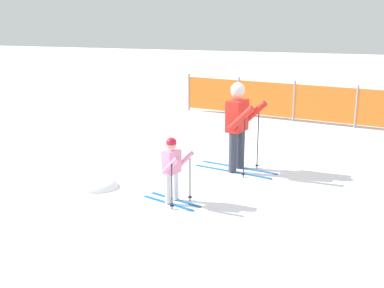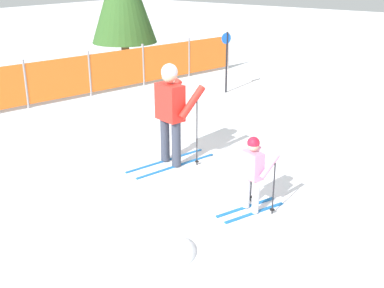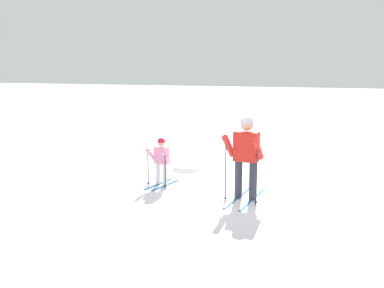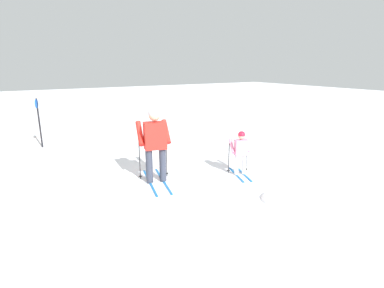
% 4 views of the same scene
% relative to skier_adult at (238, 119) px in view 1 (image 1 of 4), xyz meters
% --- Properties ---
extents(ground_plane, '(60.00, 60.00, 0.00)m').
position_rel_skier_adult_xyz_m(ground_plane, '(-0.23, -0.18, -1.02)').
color(ground_plane, white).
extents(skier_adult, '(1.66, 0.81, 1.72)m').
position_rel_skier_adult_xyz_m(skier_adult, '(0.00, 0.00, 0.00)').
color(skier_adult, '#1966B2').
rests_on(skier_adult, ground_plane).
extents(skier_child, '(1.03, 0.60, 1.08)m').
position_rel_skier_adult_xyz_m(skier_child, '(-0.62, -1.93, -0.40)').
color(skier_child, '#1966B2').
rests_on(skier_child, ground_plane).
extents(safety_fence, '(10.03, 1.93, 1.15)m').
position_rel_skier_adult_xyz_m(safety_fence, '(2.19, 4.51, -0.45)').
color(safety_fence, gray).
rests_on(safety_fence, ground_plane).
extents(snow_mound, '(0.86, 0.73, 0.34)m').
position_rel_skier_adult_xyz_m(snow_mound, '(-2.20, -1.67, -1.02)').
color(snow_mound, white).
rests_on(snow_mound, ground_plane).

